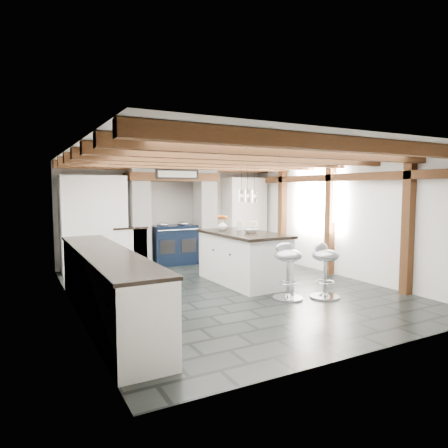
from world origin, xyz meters
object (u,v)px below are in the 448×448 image
kitchen_island (243,257)px  bar_stool_far (288,264)px  bar_stool_near (325,264)px  range_cooker (173,244)px

kitchen_island → bar_stool_far: kitchen_island is taller
bar_stool_far → bar_stool_near: bearing=-12.0°
bar_stool_near → bar_stool_far: 0.60m
kitchen_island → bar_stool_near: (0.60, -1.50, 0.06)m
range_cooker → bar_stool_far: size_ratio=1.13×
range_cooker → kitchen_island: kitchen_island is taller
range_cooker → bar_stool_near: bearing=-74.2°
bar_stool_far → range_cooker: bearing=108.0°
kitchen_island → bar_stool_near: size_ratio=2.20×
kitchen_island → bar_stool_near: bearing=-69.9°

